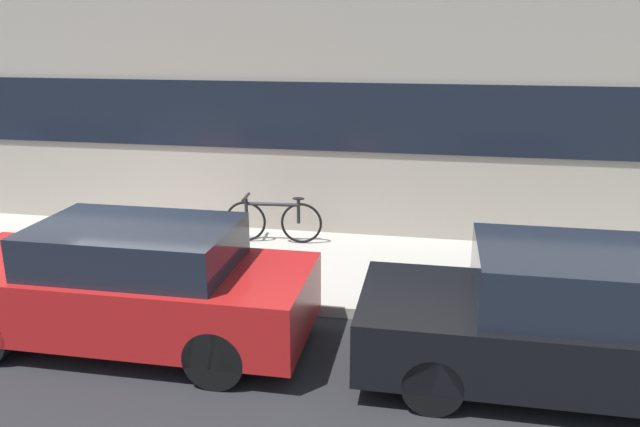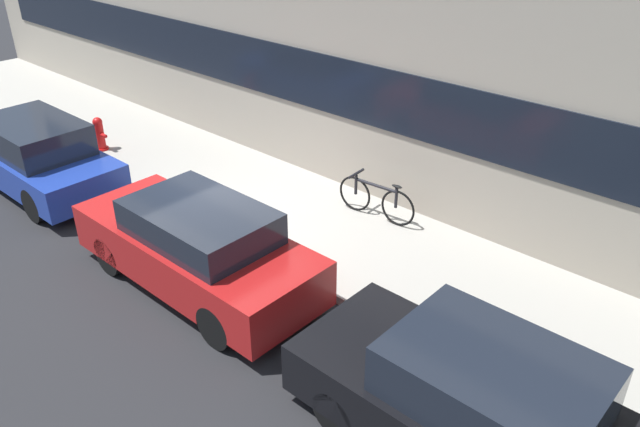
{
  "view_description": "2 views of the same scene",
  "coord_description": "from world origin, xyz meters",
  "px_view_note": "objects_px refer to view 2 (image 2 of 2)",
  "views": [
    {
      "loc": [
        4.04,
        -7.0,
        3.47
      ],
      "look_at": [
        2.72,
        0.07,
        1.33
      ],
      "focal_mm": 35.0,
      "sensor_mm": 36.0,
      "label": 1
    },
    {
      "loc": [
        7.38,
        -5.67,
        5.62
      ],
      "look_at": [
        1.95,
        0.34,
        1.16
      ],
      "focal_mm": 35.0,
      "sensor_mm": 36.0,
      "label": 2
    }
  ],
  "objects_px": {
    "parked_car_red": "(197,246)",
    "bicycle": "(376,198)",
    "parked_car_blue": "(36,155)",
    "parked_car_black": "(477,406)",
    "fire_hydrant": "(99,133)"
  },
  "relations": [
    {
      "from": "parked_car_black",
      "to": "fire_hydrant",
      "type": "height_order",
      "value": "parked_car_black"
    },
    {
      "from": "parked_car_red",
      "to": "bicycle",
      "type": "bearing_deg",
      "value": -103.59
    },
    {
      "from": "parked_car_blue",
      "to": "fire_hydrant",
      "type": "bearing_deg",
      "value": -71.59
    },
    {
      "from": "parked_car_red",
      "to": "bicycle",
      "type": "distance_m",
      "value": 3.42
    },
    {
      "from": "parked_car_blue",
      "to": "parked_car_red",
      "type": "bearing_deg",
      "value": -180.0
    },
    {
      "from": "parked_car_blue",
      "to": "parked_car_black",
      "type": "distance_m",
      "value": 9.78
    },
    {
      "from": "parked_car_blue",
      "to": "parked_car_black",
      "type": "xyz_separation_m",
      "value": [
        9.78,
        -0.0,
        -0.01
      ]
    },
    {
      "from": "parked_car_red",
      "to": "bicycle",
      "type": "relative_size",
      "value": 2.65
    },
    {
      "from": "parked_car_blue",
      "to": "parked_car_red",
      "type": "distance_m",
      "value": 5.09
    },
    {
      "from": "parked_car_red",
      "to": "parked_car_black",
      "type": "bearing_deg",
      "value": -180.0
    },
    {
      "from": "fire_hydrant",
      "to": "parked_car_blue",
      "type": "bearing_deg",
      "value": -71.59
    },
    {
      "from": "bicycle",
      "to": "parked_car_red",
      "type": "bearing_deg",
      "value": 72.06
    },
    {
      "from": "fire_hydrant",
      "to": "parked_car_red",
      "type": "bearing_deg",
      "value": -16.69
    },
    {
      "from": "parked_car_blue",
      "to": "fire_hydrant",
      "type": "relative_size",
      "value": 5.59
    },
    {
      "from": "parked_car_black",
      "to": "fire_hydrant",
      "type": "relative_size",
      "value": 5.37
    }
  ]
}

